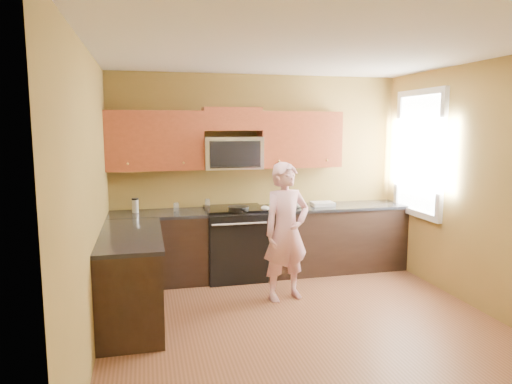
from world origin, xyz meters
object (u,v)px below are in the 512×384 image
object	(u,v)px
stove	(235,243)
travel_mug	(136,213)
woman	(286,232)
butter_tub	(273,208)
frying_pan	(238,211)
microwave	(232,169)

from	to	relation	value
stove	travel_mug	xyz separation A→B (m)	(-1.26, 0.10, 0.45)
woman	travel_mug	distance (m)	1.97
butter_tub	travel_mug	xyz separation A→B (m)	(-1.78, 0.12, 0.00)
stove	travel_mug	distance (m)	1.34
frying_pan	travel_mug	bearing A→B (deg)	158.86
microwave	frying_pan	distance (m)	0.62
stove	travel_mug	bearing A→B (deg)	175.66
woman	stove	bearing A→B (deg)	102.30
frying_pan	travel_mug	distance (m)	1.31
stove	frying_pan	size ratio (longest dim) A/B	2.04
frying_pan	woman	bearing A→B (deg)	-62.01
woman	frying_pan	xyz separation A→B (m)	(-0.43, 0.64, 0.15)
microwave	stove	bearing A→B (deg)	-90.00
woman	butter_tub	xyz separation A→B (m)	(0.08, 0.87, 0.12)
woman	microwave	bearing A→B (deg)	99.46
microwave	frying_pan	bearing A→B (deg)	-89.52
microwave	butter_tub	xyz separation A→B (m)	(0.52, -0.15, -0.53)
microwave	travel_mug	bearing A→B (deg)	-178.67
microwave	butter_tub	distance (m)	0.76
stove	travel_mug	world-z (taller)	travel_mug
microwave	butter_tub	size ratio (longest dim) A/B	6.22
microwave	travel_mug	size ratio (longest dim) A/B	4.11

